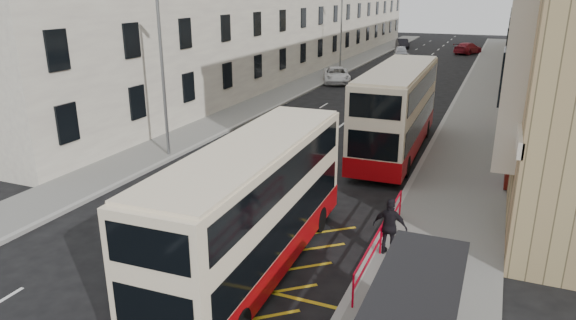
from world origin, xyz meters
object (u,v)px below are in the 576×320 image
at_px(street_lamp_far, 342,28).
at_px(double_decker_front, 254,208).
at_px(pedestrian_far, 390,227).
at_px(car_silver, 401,52).
at_px(double_decker_rear, 397,110).
at_px(white_van, 337,75).
at_px(street_lamp_near, 163,68).
at_px(car_red, 468,48).
at_px(car_dark, 402,44).

distance_m(street_lamp_far, double_decker_front, 39.69).
bearing_deg(pedestrian_far, car_silver, -75.18).
height_order(double_decker_front, double_decker_rear, double_decker_rear).
height_order(double_decker_rear, white_van, double_decker_rear).
bearing_deg(street_lamp_near, car_red, 78.81).
bearing_deg(car_dark, street_lamp_far, -111.77).
bearing_deg(street_lamp_near, pedestrian_far, -25.62).
distance_m(street_lamp_near, street_lamp_far, 30.00).
relative_size(car_silver, car_dark, 1.02).
bearing_deg(double_decker_rear, car_red, 88.71).
distance_m(double_decker_front, car_dark, 66.39).
height_order(double_decker_front, car_dark, double_decker_front).
distance_m(pedestrian_far, white_van, 33.33).
bearing_deg(double_decker_front, car_silver, 94.44).
height_order(street_lamp_near, white_van, street_lamp_near).
bearing_deg(double_decker_rear, car_dark, 99.10).
distance_m(white_van, car_dark, 32.31).
height_order(pedestrian_far, car_dark, pedestrian_far).
relative_size(double_decker_rear, car_dark, 2.66).
bearing_deg(car_silver, double_decker_rear, -92.60).
xyz_separation_m(street_lamp_far, white_van, (1.15, -4.95, -3.92)).
height_order(white_van, car_silver, car_silver).
relative_size(street_lamp_far, double_decker_front, 0.77).
distance_m(white_van, car_red, 30.48).
bearing_deg(car_red, double_decker_front, 109.85).
relative_size(street_lamp_far, car_red, 1.53).
distance_m(double_decker_front, car_red, 62.56).
height_order(pedestrian_far, car_silver, pedestrian_far).
bearing_deg(double_decker_rear, double_decker_front, -97.43).
relative_size(pedestrian_far, car_silver, 0.44).
distance_m(double_decker_front, pedestrian_far, 4.47).
bearing_deg(white_van, car_silver, 63.60).
xyz_separation_m(double_decker_front, pedestrian_far, (3.67, 2.37, -0.98)).
bearing_deg(car_silver, street_lamp_near, -106.94).
height_order(pedestrian_far, white_van, pedestrian_far).
bearing_deg(white_van, double_decker_rear, -85.41).
distance_m(street_lamp_near, car_red, 55.18).
bearing_deg(double_decker_front, pedestrian_far, 30.90).
relative_size(pedestrian_far, car_dark, 0.45).
bearing_deg(pedestrian_far, double_decker_front, 37.08).
bearing_deg(street_lamp_near, white_van, 87.37).
bearing_deg(pedestrian_far, street_lamp_far, -66.20).
xyz_separation_m(pedestrian_far, car_silver, (-9.79, 52.41, -0.36)).
distance_m(double_decker_front, car_silver, 55.13).
xyz_separation_m(double_decker_front, car_red, (1.50, 62.52, -1.33)).
height_order(street_lamp_far, white_van, street_lamp_far).
bearing_deg(double_decker_rear, car_silver, 99.27).
xyz_separation_m(double_decker_front, white_van, (-8.04, 33.58, -1.38)).
distance_m(street_lamp_far, pedestrian_far, 38.54).
bearing_deg(street_lamp_far, car_red, 66.00).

